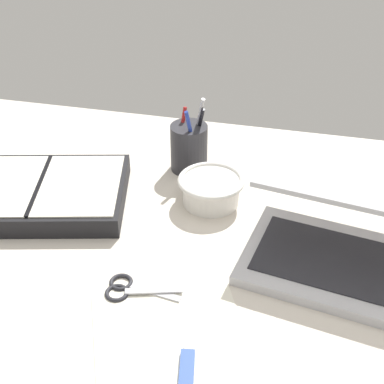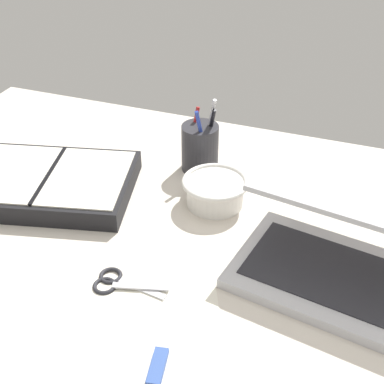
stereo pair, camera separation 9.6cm
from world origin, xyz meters
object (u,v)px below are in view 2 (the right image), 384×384
Objects in this scene: bowl at (215,190)px; pen_cup at (200,147)px; planner at (50,183)px; scissors at (115,282)px; laptop at (350,253)px.

bowl is 13.54cm from pen_cup.
planner is 3.01× the size of scissors.
pen_cup is at bearing 155.06° from laptop.
laptop is 1.03× the size of planner.
pen_cup is (-33.85, 23.19, 0.43)cm from laptop.
pen_cup reaches higher than planner.
laptop is 38.23cm from scissors.
laptop reaches higher than scissors.
scissors is (-34.82, -15.13, -4.51)cm from laptop.
laptop is at bearing 19.70° from scissors.
planner is (-32.44, -7.73, -0.97)cm from bowl.
scissors is at bearing -91.44° from pen_cup.
bowl is 33.37cm from planner.
planner is at bearing -166.59° from bowl.
bowl is 28.35cm from scissors.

